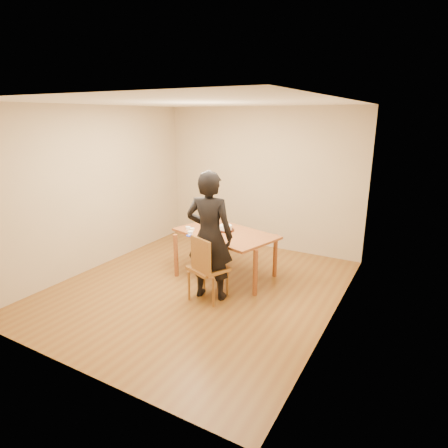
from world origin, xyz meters
The scene contains 16 objects.
room_shell centered at (0.00, 0.34, 1.35)m, with size 4.00×4.50×2.70m.
dining_table centered at (0.16, 0.57, 0.73)m, with size 1.56×0.93×0.04m, color brown.
dining_chair centered at (0.31, -0.21, 0.45)m, with size 0.47×0.47×0.04m, color brown.
cake_plate centered at (0.12, 0.65, 0.76)m, with size 0.27×0.27×0.02m, color red.
cake centered at (0.12, 0.65, 0.80)m, with size 0.20×0.20×0.06m, color white.
frosting_dome centered at (0.12, 0.65, 0.85)m, with size 0.19×0.19×0.03m, color white.
frosting_tub centered at (-0.01, 0.22, 0.79)m, with size 0.08×0.08×0.07m, color white.
frosting_lid centered at (-0.24, 0.14, 0.75)m, with size 0.10×0.10×0.01m, color #1C2DB9.
frosting_dollop centered at (-0.24, 0.14, 0.77)m, with size 0.04×0.04×0.02m, color white.
ramekin_green centered at (-0.29, 0.24, 0.77)m, with size 0.09×0.09×0.04m, color white.
ramekin_yellow centered at (-0.37, 0.40, 0.77)m, with size 0.08×0.08×0.04m, color white.
ramekin_multi centered at (-0.47, 0.43, 0.77)m, with size 0.08×0.08×0.04m, color white.
candy_box_pink centered at (-0.49, 0.94, 0.76)m, with size 0.12×0.06×0.02m, color #ED37C0.
candy_box_green centered at (-0.49, 0.94, 0.78)m, with size 0.14×0.07×0.02m, color green.
spatula centered at (0.09, 0.06, 0.75)m, with size 0.15×0.01×0.01m, color black.
person centered at (0.31, -0.16, 0.92)m, with size 0.67×0.44×1.84m, color black.
Camera 1 is at (2.89, -4.38, 2.53)m, focal length 30.00 mm.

